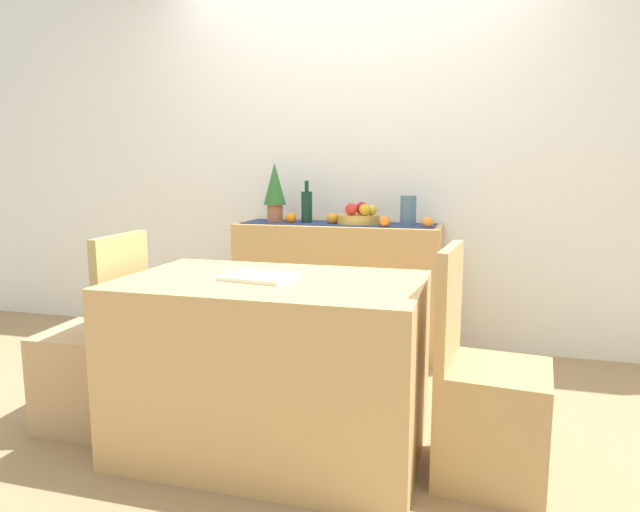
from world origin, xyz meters
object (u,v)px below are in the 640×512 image
dining_table (272,365)px  fruit_bowl (358,219)px  potted_plant (275,189)px  open_book (259,277)px  wine_bottle (307,207)px  chair_by_corner (489,413)px  chair_near_window (95,369)px  ceramic_vase (408,211)px  sideboard_console (338,288)px

dining_table → fruit_bowl: bearing=86.6°
potted_plant → open_book: (0.44, -1.38, -0.31)m
potted_plant → dining_table: (0.48, -1.37, -0.69)m
wine_bottle → chair_by_corner: (1.14, -1.37, -0.68)m
wine_bottle → open_book: 1.41m
potted_plant → chair_by_corner: size_ratio=0.43×
chair_near_window → chair_by_corner: bearing=0.0°
potted_plant → open_book: potted_plant is taller
dining_table → open_book: size_ratio=4.41×
ceramic_vase → open_book: bearing=-107.7°
sideboard_console → ceramic_vase: (0.45, 0.00, 0.51)m
wine_bottle → chair_near_window: size_ratio=0.31×
fruit_bowl → ceramic_vase: size_ratio=1.43×
sideboard_console → open_book: sideboard_console is taller
sideboard_console → potted_plant: (-0.43, 0.00, 0.64)m
chair_near_window → chair_by_corner: (1.76, 0.00, 0.00)m
potted_plant → open_book: 1.48m
ceramic_vase → chair_by_corner: (0.48, -1.37, -0.67)m
open_book → chair_by_corner: chair_by_corner is taller
sideboard_console → open_book: bearing=-89.8°
fruit_bowl → potted_plant: 0.59m
potted_plant → chair_near_window: potted_plant is taller
sideboard_console → chair_near_window: chair_near_window is taller
wine_bottle → potted_plant: bearing=180.0°
sideboard_console → chair_by_corner: 1.66m
dining_table → chair_near_window: (-0.88, 0.00, -0.10)m
wine_bottle → dining_table: 1.51m
chair_near_window → potted_plant: bearing=73.8°
fruit_bowl → wine_bottle: wine_bottle is taller
ceramic_vase → open_book: ceramic_vase is taller
fruit_bowl → sideboard_console: bearing=180.0°
sideboard_console → open_book: size_ratio=4.70×
fruit_bowl → chair_near_window: 1.78m
dining_table → chair_by_corner: bearing=0.1°
dining_table → open_book: (-0.05, -0.01, 0.38)m
open_book → chair_by_corner: bearing=8.9°
fruit_bowl → open_book: size_ratio=0.96×
fruit_bowl → chair_near_window: fruit_bowl is taller
ceramic_vase → chair_near_window: ceramic_vase is taller
fruit_bowl → ceramic_vase: ceramic_vase is taller
wine_bottle → ceramic_vase: 0.66m
chair_near_window → fruit_bowl: bearing=54.9°
open_book → chair_near_window: chair_near_window is taller
wine_bottle → open_book: wine_bottle is taller
open_book → potted_plant: bearing=115.5°
ceramic_vase → open_book: size_ratio=0.67×
open_book → dining_table: bearing=24.4°
fruit_bowl → potted_plant: (-0.56, 0.00, 0.19)m
fruit_bowl → ceramic_vase: 0.32m
chair_by_corner → fruit_bowl: bearing=120.3°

